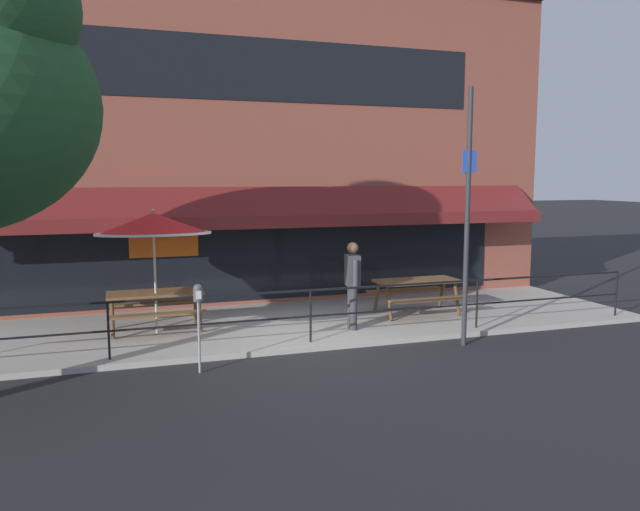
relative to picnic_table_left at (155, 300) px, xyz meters
name	(u,v)px	position (x,y,z in m)	size (l,w,h in m)	color
ground_plane	(316,352)	(2.59, -2.05, -0.71)	(120.00, 120.00, 0.00)	#232326
patio_deck	(286,324)	(2.59, -0.05, -0.66)	(15.00, 4.00, 0.10)	#ADA89E
restaurant_building	(259,142)	(2.59, 2.18, 3.17)	(15.00, 1.60, 7.81)	brown
patio_railing	(311,304)	(2.59, -1.75, 0.09)	(13.84, 0.04, 0.97)	black
picnic_table_left	(155,300)	(0.00, 0.00, 0.00)	(1.80, 1.42, 0.76)	brown
picnic_table_centre	(417,287)	(5.47, -0.30, 0.00)	(1.80, 1.42, 0.76)	brown
patio_umbrella_left	(153,224)	(0.00, -0.15, 1.47)	(2.14, 2.14, 2.38)	#B7B2A8
pedestrian_walking	(352,281)	(3.67, -1.05, 0.35)	(0.29, 0.61, 1.71)	#333338
parking_meter_near	(198,301)	(0.49, -2.61, 0.44)	(0.15, 0.16, 1.42)	gray
street_sign_pole	(467,216)	(5.30, -2.50, 1.67)	(0.28, 0.09, 4.64)	#2D2D33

